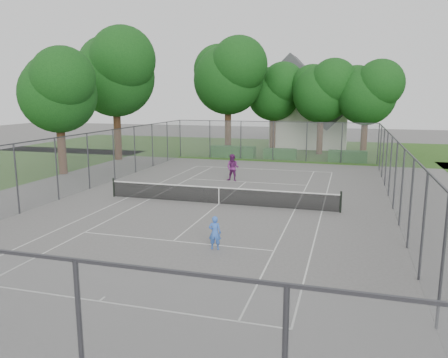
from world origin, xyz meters
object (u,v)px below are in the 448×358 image
(tennis_net, at_px, (219,195))
(girl_player, at_px, (215,233))
(house, at_px, (310,111))
(woman_player, at_px, (233,168))

(tennis_net, bearing_deg, girl_player, -74.48)
(girl_player, bearing_deg, house, -96.72)
(girl_player, bearing_deg, woman_player, -84.15)
(tennis_net, xyz_separation_m, girl_player, (1.90, -6.83, 0.15))
(tennis_net, relative_size, woman_player, 6.93)
(tennis_net, bearing_deg, house, 85.63)
(girl_player, distance_m, woman_player, 13.61)
(woman_player, bearing_deg, house, 88.40)
(house, bearing_deg, girl_player, -90.47)
(girl_player, bearing_deg, tennis_net, -80.72)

